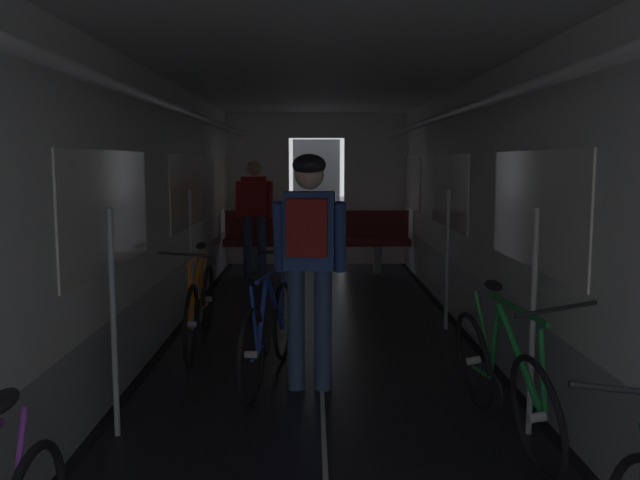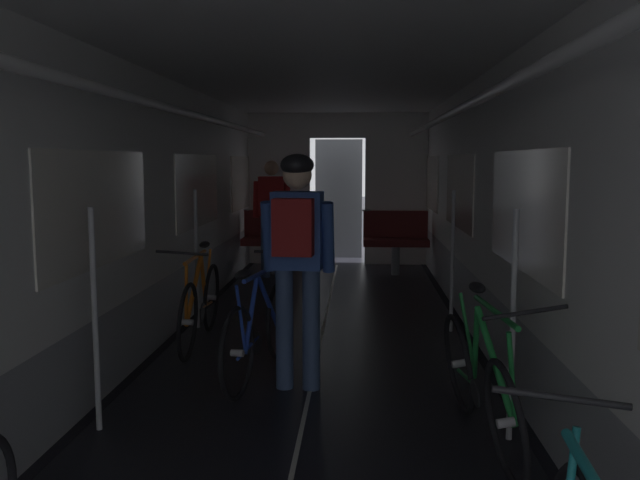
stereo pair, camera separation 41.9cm
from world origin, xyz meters
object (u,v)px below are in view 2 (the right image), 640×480
(bench_seat_far_left, at_px, (275,236))
(person_standing_near_bench, at_px, (272,210))
(bench_seat_far_right, at_px, (395,236))
(person_cyclist_aisle, at_px, (297,246))
(bicycle_blue_in_aisle, at_px, (260,329))
(bicycle_green, at_px, (480,381))
(bicycle_orange, at_px, (200,303))

(bench_seat_far_left, height_order, person_standing_near_bench, person_standing_near_bench)
(bench_seat_far_right, relative_size, person_cyclist_aisle, 0.57)
(bench_seat_far_left, relative_size, person_cyclist_aisle, 0.57)
(bicycle_blue_in_aisle, bearing_deg, bench_seat_far_right, 75.06)
(bench_seat_far_right, distance_m, bicycle_green, 6.04)
(bicycle_orange, distance_m, person_cyclist_aisle, 1.69)
(person_cyclist_aisle, relative_size, person_standing_near_bench, 1.03)
(bench_seat_far_right, distance_m, person_cyclist_aisle, 5.28)
(bicycle_orange, height_order, person_cyclist_aisle, person_cyclist_aisle)
(bench_seat_far_right, bearing_deg, person_cyclist_aisle, -100.87)
(bicycle_green, height_order, person_standing_near_bench, person_standing_near_bench)
(bench_seat_far_left, relative_size, bench_seat_far_right, 1.00)
(bench_seat_far_left, distance_m, person_cyclist_aisle, 5.25)
(bicycle_orange, bearing_deg, bench_seat_far_right, 63.48)
(bicycle_orange, bearing_deg, person_cyclist_aisle, -49.46)
(bench_seat_far_left, height_order, bicycle_orange, bench_seat_far_left)
(bench_seat_far_left, relative_size, bicycle_green, 0.58)
(bicycle_green, bearing_deg, bench_seat_far_right, 91.71)
(bench_seat_far_right, xyz_separation_m, person_cyclist_aisle, (-0.99, -5.16, 0.50))
(bicycle_green, relative_size, bicycle_orange, 1.00)
(person_cyclist_aisle, xyz_separation_m, person_standing_near_bench, (-0.81, 4.78, -0.10))
(bicycle_green, height_order, person_cyclist_aisle, person_cyclist_aisle)
(bench_seat_far_right, xyz_separation_m, person_standing_near_bench, (-1.80, -0.38, 0.41))
(bicycle_green, bearing_deg, bicycle_orange, 136.72)
(bench_seat_far_left, height_order, bicycle_green, bicycle_green)
(bench_seat_far_right, xyz_separation_m, bicycle_green, (0.18, -6.03, -0.19))
(person_cyclist_aisle, bearing_deg, person_standing_near_bench, 99.58)
(person_cyclist_aisle, bearing_deg, bicycle_blue_in_aisle, 139.98)
(bicycle_green, bearing_deg, bench_seat_far_left, 108.17)
(bicycle_blue_in_aisle, bearing_deg, bench_seat_far_left, 95.77)
(person_standing_near_bench, bearing_deg, bicycle_blue_in_aisle, -83.79)
(bench_seat_far_left, distance_m, bicycle_orange, 4.00)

